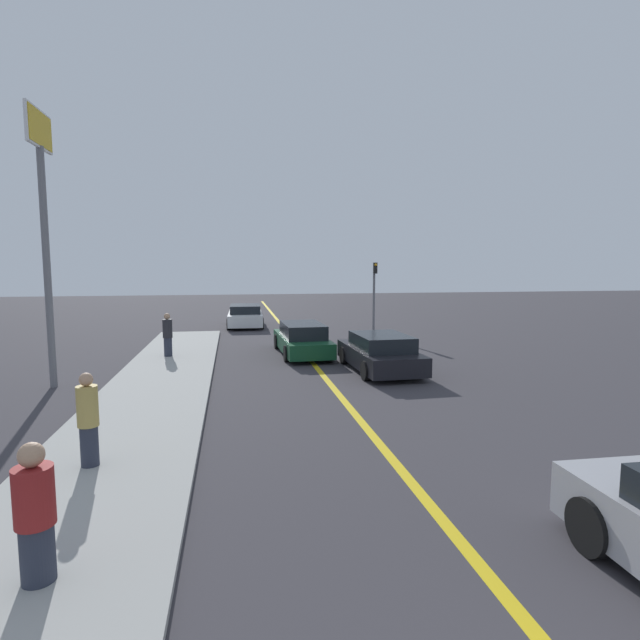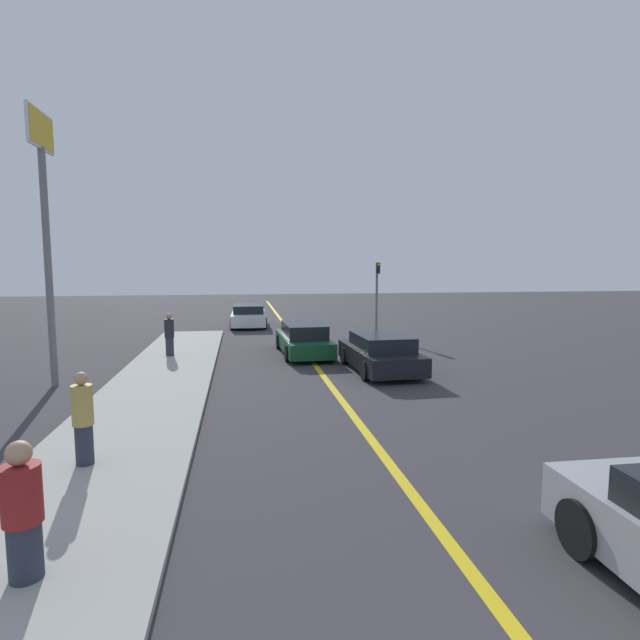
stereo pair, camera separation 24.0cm
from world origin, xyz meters
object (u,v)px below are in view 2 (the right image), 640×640
Objects in this scene: car_ahead_center at (380,353)px; traffic_light at (377,290)px; pedestrian_near_curb at (23,512)px; car_far_distant at (303,339)px; pedestrian_mid_group at (83,419)px; car_parked_left_lot at (249,316)px; roadside_sign at (44,192)px; pedestrian_far_standing at (169,335)px.

traffic_light is (2.22, 8.43, 1.67)m from car_ahead_center.
car_far_distant is at bearing 70.78° from pedestrian_near_curb.
car_ahead_center is 2.70× the size of pedestrian_mid_group.
pedestrian_near_curb reaches higher than car_parked_left_lot.
roadside_sign reaches higher than pedestrian_near_curb.
pedestrian_near_curb is 11.32m from roadside_sign.
pedestrian_near_curb is 0.43× the size of traffic_light.
car_far_distant is 9.79m from car_parked_left_lot.
car_far_distant is 3.08× the size of pedestrian_near_curb.
car_far_distant is at bearing 27.23° from roadside_sign.
traffic_light is at bearing 73.29° from car_ahead_center.
roadside_sign is (-3.05, 9.83, 4.72)m from pedestrian_near_curb.
pedestrian_far_standing is 0.21× the size of roadside_sign.
roadside_sign reaches higher than pedestrian_mid_group.
car_ahead_center is 12.52m from pedestrian_near_curb.
roadside_sign is at bearing -111.95° from car_parked_left_lot.
roadside_sign is (-10.05, -0.55, 4.99)m from car_ahead_center.
traffic_light is at bearing 63.88° from pedestrian_near_curb.
pedestrian_near_curb is 0.20× the size of roadside_sign.
roadside_sign is (-12.27, -8.97, 3.32)m from traffic_light.
traffic_light is at bearing 46.26° from car_far_distant.
car_ahead_center is 2.81× the size of pedestrian_near_curb.
pedestrian_near_curb is 20.98m from traffic_light.
traffic_light is at bearing -34.83° from car_parked_left_lot.
roadside_sign is at bearing -124.60° from pedestrian_far_standing.
pedestrian_mid_group reaches higher than car_far_distant.
pedestrian_mid_group is at bearing -118.00° from car_far_distant.
pedestrian_far_standing reaches higher than pedestrian_near_curb.
car_parked_left_lot is at bearing 81.08° from pedestrian_mid_group.
car_ahead_center is 0.95× the size of car_parked_left_lot.
pedestrian_mid_group is 18.28m from traffic_light.
car_ahead_center is 8.87m from traffic_light.
car_ahead_center is 10.21m from pedestrian_mid_group.
pedestrian_mid_group reaches higher than pedestrian_near_curb.
pedestrian_near_curb is at bearing -125.98° from car_ahead_center.
pedestrian_far_standing is (-5.15, -0.08, 0.32)m from car_far_distant.
car_ahead_center is 4.12m from car_far_distant.
roadside_sign is at bearing -154.80° from car_far_distant.
car_far_distant is 5.16m from pedestrian_far_standing.
car_parked_left_lot is 2.95× the size of pedestrian_near_curb.
traffic_light is (4.37, 4.91, 1.67)m from car_far_distant.
car_ahead_center is at bearing -70.98° from car_parked_left_lot.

